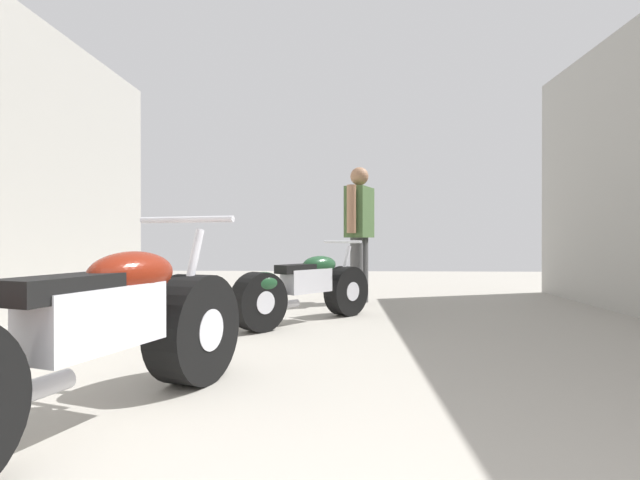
# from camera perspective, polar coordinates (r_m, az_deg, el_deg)

# --- Properties ---
(ground_plane) EXTENTS (16.70, 16.70, 0.00)m
(ground_plane) POSITION_cam_1_polar(r_m,az_deg,el_deg) (3.62, 1.97, -13.09)
(ground_plane) COLOR #9E998E
(motorcycle_maroon_cruiser) EXTENTS (0.91, 2.01, 0.95)m
(motorcycle_maroon_cruiser) POSITION_cam_1_polar(r_m,az_deg,el_deg) (2.27, -26.15, -10.99)
(motorcycle_maroon_cruiser) COLOR black
(motorcycle_maroon_cruiser) RESTS_ON ground_plane
(motorcycle_black_naked) EXTENTS (1.28, 1.42, 0.81)m
(motorcycle_black_naked) POSITION_cam_1_polar(r_m,az_deg,el_deg) (4.64, -1.93, -5.93)
(motorcycle_black_naked) COLOR black
(motorcycle_black_naked) RESTS_ON ground_plane
(mechanic_in_blue) EXTENTS (0.41, 0.69, 1.74)m
(mechanic_in_blue) POSITION_cam_1_polar(r_m,az_deg,el_deg) (6.04, 4.80, 1.67)
(mechanic_in_blue) COLOR #4C4C4C
(mechanic_in_blue) RESTS_ON ground_plane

